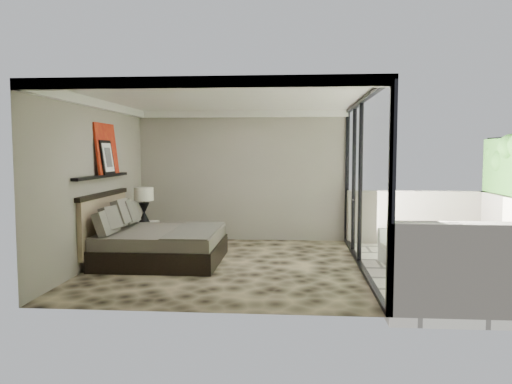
# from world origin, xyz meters

# --- Properties ---
(floor) EXTENTS (5.00, 5.00, 0.00)m
(floor) POSITION_xyz_m (0.00, 0.00, 0.00)
(floor) COLOR black
(floor) RESTS_ON ground
(ceiling) EXTENTS (4.50, 5.00, 0.02)m
(ceiling) POSITION_xyz_m (0.00, 0.00, 2.79)
(ceiling) COLOR silver
(ceiling) RESTS_ON back_wall
(back_wall) EXTENTS (4.50, 0.02, 2.80)m
(back_wall) POSITION_xyz_m (0.00, 2.49, 1.40)
(back_wall) COLOR gray
(back_wall) RESTS_ON floor
(left_wall) EXTENTS (0.02, 5.00, 2.80)m
(left_wall) POSITION_xyz_m (-2.24, 0.00, 1.40)
(left_wall) COLOR gray
(left_wall) RESTS_ON floor
(glass_wall) EXTENTS (0.08, 5.00, 2.80)m
(glass_wall) POSITION_xyz_m (2.25, 0.00, 1.40)
(glass_wall) COLOR white
(glass_wall) RESTS_ON floor
(terrace_slab) EXTENTS (3.00, 5.00, 0.12)m
(terrace_slab) POSITION_xyz_m (3.75, 0.00, -0.06)
(terrace_slab) COLOR beige
(terrace_slab) RESTS_ON ground
(picture_ledge) EXTENTS (0.12, 2.20, 0.05)m
(picture_ledge) POSITION_xyz_m (-2.18, 0.10, 1.50)
(picture_ledge) COLOR black
(picture_ledge) RESTS_ON left_wall
(bed) EXTENTS (2.09, 2.03, 1.16)m
(bed) POSITION_xyz_m (-1.27, 0.18, 0.34)
(bed) COLOR black
(bed) RESTS_ON floor
(nightstand) EXTENTS (0.61, 0.61, 0.54)m
(nightstand) POSITION_xyz_m (-1.90, 1.45, 0.27)
(nightstand) COLOR black
(nightstand) RESTS_ON floor
(table_lamp) EXTENTS (0.38, 0.38, 0.70)m
(table_lamp) POSITION_xyz_m (-1.85, 1.40, 0.96)
(table_lamp) COLOR black
(table_lamp) RESTS_ON nightstand
(abstract_canvas) EXTENTS (0.13, 0.90, 0.90)m
(abstract_canvas) POSITION_xyz_m (-2.19, 0.36, 1.97)
(abstract_canvas) COLOR red
(abstract_canvas) RESTS_ON picture_ledge
(framed_print) EXTENTS (0.11, 0.50, 0.60)m
(framed_print) POSITION_xyz_m (-2.14, 0.24, 1.82)
(framed_print) COLOR black
(framed_print) RESTS_ON picture_ledge
(ottoman) EXTENTS (0.59, 0.59, 0.50)m
(ottoman) POSITION_xyz_m (4.01, 1.40, 0.25)
(ottoman) COLOR white
(ottoman) RESTS_ON terrace_slab
(lounger) EXTENTS (0.96, 1.57, 0.58)m
(lounger) POSITION_xyz_m (3.09, 0.00, 0.18)
(lounger) COLOR silver
(lounger) RESTS_ON terrace_slab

